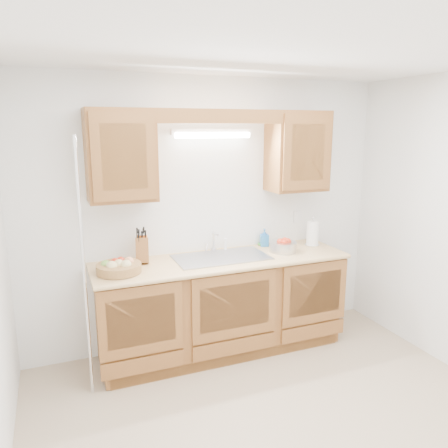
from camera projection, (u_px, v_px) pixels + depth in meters
name	position (u px, v px, depth m)	size (l,w,h in m)	color
room	(291.00, 256.00, 2.77)	(3.52, 3.50, 2.50)	tan
base_cabinets	(222.00, 306.00, 4.03)	(2.20, 0.60, 0.86)	brown
countertop	(222.00, 260.00, 3.92)	(2.30, 0.63, 0.04)	tan
upper_cabinet_left	(121.00, 155.00, 3.55)	(0.55, 0.33, 0.75)	brown
upper_cabinet_right	(297.00, 151.00, 4.15)	(0.55, 0.33, 0.75)	brown
valance	(222.00, 116.00, 3.65)	(2.20, 0.05, 0.12)	brown
fluorescent_fixture	(212.00, 133.00, 3.89)	(0.76, 0.08, 0.08)	white
sink	(221.00, 265.00, 3.95)	(0.84, 0.46, 0.36)	#9E9EA3
wire_shelf_pole	(84.00, 272.00, 3.23)	(0.03, 0.03, 2.00)	silver
outlet_plate	(297.00, 217.00, 4.48)	(0.08, 0.01, 0.12)	white
fruit_basket	(119.00, 267.00, 3.52)	(0.41, 0.41, 0.11)	#A57342
knife_block	(142.00, 250.00, 3.77)	(0.14, 0.20, 0.32)	brown
orange_canister	(143.00, 247.00, 3.81)	(0.08, 0.08, 0.25)	orange
soap_bottle	(264.00, 237.00, 4.30)	(0.08, 0.08, 0.17)	#2570BB
sponge	(263.00, 245.00, 4.34)	(0.12, 0.10, 0.02)	#CC333F
paper_towel	(313.00, 233.00, 4.31)	(0.15, 0.15, 0.30)	silver
apple_bowl	(283.00, 246.00, 4.11)	(0.27, 0.27, 0.13)	silver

